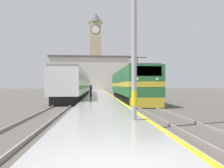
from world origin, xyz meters
The scene contains 10 objects.
ground_plane centered at (0.00, 30.00, 0.00)m, with size 200.00×200.00×0.00m, color #514C47.
platform centered at (0.00, 25.00, 0.21)m, with size 3.80×140.00×0.43m.
rail_track_near centered at (3.62, 25.00, 0.03)m, with size 2.84×140.00×0.16m.
rail_track_far centered at (-3.37, 25.00, 0.03)m, with size 2.83×140.00×0.16m.
locomotive_train centered at (3.62, 22.34, 1.91)m, with size 2.92×18.70×4.71m.
passenger_train centered at (-3.37, 31.29, 2.02)m, with size 2.92×32.50×3.72m.
catenary_mast centered at (1.29, 5.06, 4.99)m, with size 2.75×0.24×8.95m.
person_on_platform centered at (-1.10, 23.33, 1.28)m, with size 0.34×0.34×1.62m.
clock_tower centered at (-0.77, 75.85, 15.08)m, with size 5.15×5.15×28.44m.
station_building centered at (-2.53, 68.78, 5.63)m, with size 25.82×9.61×11.22m.
Camera 1 is at (-0.38, -3.89, 1.87)m, focal length 35.00 mm.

